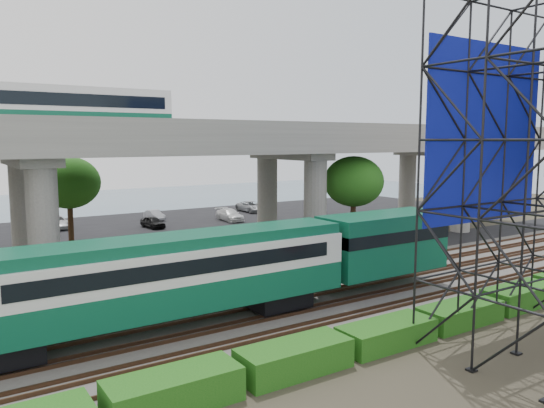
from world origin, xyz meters
TOP-DOWN VIEW (x-y plane):
  - ground at (0.00, 0.00)m, footprint 140.00×140.00m
  - ballast_bed at (0.00, 2.00)m, footprint 90.00×12.00m
  - service_road at (0.00, 10.50)m, footprint 90.00×5.00m
  - parking_lot at (0.00, 34.00)m, footprint 90.00×18.00m
  - harbor_water at (0.00, 56.00)m, footprint 140.00×40.00m
  - rail_tracks at (0.00, 2.00)m, footprint 90.00×9.52m
  - commuter_train at (-4.93, 2.00)m, footprint 29.30×3.06m
  - overpass at (-0.51, 16.00)m, footprint 80.00×12.00m
  - hedge_strip at (1.01, -4.30)m, footprint 34.60×1.80m
  - trees at (-4.67, 16.17)m, footprint 40.94×16.94m
  - parked_cars at (2.06, 33.74)m, footprint 36.75×9.64m

SIDE VIEW (x-z plane):
  - ground at x=0.00m, z-range 0.00..0.00m
  - harbor_water at x=0.00m, z-range 0.00..0.03m
  - service_road at x=0.00m, z-range 0.00..0.08m
  - parking_lot at x=0.00m, z-range 0.00..0.08m
  - ballast_bed at x=0.00m, z-range 0.00..0.20m
  - rail_tracks at x=0.00m, z-range 0.20..0.36m
  - hedge_strip at x=1.01m, z-range -0.04..1.16m
  - parked_cars at x=2.06m, z-range 0.05..1.35m
  - commuter_train at x=-4.93m, z-range 0.73..5.03m
  - trees at x=-4.67m, z-range 1.73..9.42m
  - overpass at x=-0.51m, z-range 2.01..14.41m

